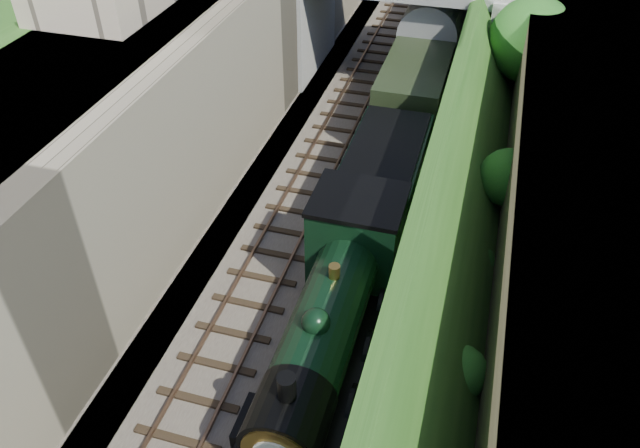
% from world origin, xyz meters
% --- Properties ---
extents(trackbed, '(10.00, 90.00, 0.20)m').
position_xyz_m(trackbed, '(0.00, 20.00, 0.10)').
color(trackbed, '#473F38').
rests_on(trackbed, ground).
extents(retaining_wall, '(1.00, 90.00, 7.00)m').
position_xyz_m(retaining_wall, '(-5.50, 20.00, 3.50)').
color(retaining_wall, '#756B56').
rests_on(retaining_wall, ground).
extents(street_plateau_left, '(6.00, 90.00, 7.00)m').
position_xyz_m(street_plateau_left, '(-9.00, 20.00, 3.50)').
color(street_plateau_left, '#262628').
rests_on(street_plateau_left, ground).
extents(street_plateau_right, '(8.00, 90.00, 6.25)m').
position_xyz_m(street_plateau_right, '(9.50, 20.00, 3.12)').
color(street_plateau_right, '#262628').
rests_on(street_plateau_right, ground).
extents(embankment_slope, '(4.39, 90.00, 6.36)m').
position_xyz_m(embankment_slope, '(4.93, 21.12, 2.66)').
color(embankment_slope, '#1E4714').
rests_on(embankment_slope, ground).
extents(track_left, '(2.50, 90.00, 0.20)m').
position_xyz_m(track_left, '(-2.00, 20.00, 0.25)').
color(track_left, black).
rests_on(track_left, trackbed).
extents(track_right, '(2.50, 90.00, 0.20)m').
position_xyz_m(track_right, '(1.20, 20.00, 0.25)').
color(track_right, black).
rests_on(track_right, trackbed).
extents(road_bridge, '(16.00, 6.40, 7.25)m').
position_xyz_m(road_bridge, '(0.94, 24.00, 4.08)').
color(road_bridge, gray).
rests_on(road_bridge, ground).
extents(tree, '(3.60, 3.80, 6.60)m').
position_xyz_m(tree, '(5.91, 19.64, 4.65)').
color(tree, black).
rests_on(tree, ground).
extents(locomotive, '(3.10, 10.22, 3.83)m').
position_xyz_m(locomotive, '(1.20, 4.71, 1.89)').
color(locomotive, black).
rests_on(locomotive, trackbed).
extents(tender, '(2.70, 6.00, 3.05)m').
position_xyz_m(tender, '(1.20, 12.08, 1.62)').
color(tender, black).
rests_on(tender, trackbed).
extents(coach_front, '(2.90, 18.00, 3.70)m').
position_xyz_m(coach_front, '(1.20, 24.68, 2.05)').
color(coach_front, black).
rests_on(coach_front, trackbed).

